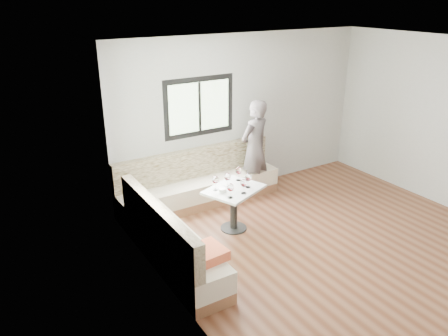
{
  "coord_description": "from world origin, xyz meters",
  "views": [
    {
      "loc": [
        -4.26,
        -3.77,
        3.42
      ],
      "look_at": [
        -1.14,
        1.32,
        1.01
      ],
      "focal_mm": 35.0,
      "sensor_mm": 36.0,
      "label": 1
    }
  ],
  "objects": [
    {
      "name": "table",
      "position": [
        -1.02,
        1.22,
        0.51
      ],
      "size": [
        1.01,
        0.91,
        0.69
      ],
      "rotation": [
        0.0,
        0.0,
        0.38
      ],
      "color": "black",
      "rests_on": "ground"
    },
    {
      "name": "wine_glass_d",
      "position": [
        -1.07,
        1.32,
        0.84
      ],
      "size": [
        0.1,
        0.1,
        0.22
      ],
      "color": "white",
      "rests_on": "table"
    },
    {
      "name": "room",
      "position": [
        -0.08,
        0.08,
        1.41
      ],
      "size": [
        5.01,
        5.01,
        2.81
      ],
      "color": "brown",
      "rests_on": "ground"
    },
    {
      "name": "wine_glass_f",
      "position": [
        -1.28,
        1.32,
        0.84
      ],
      "size": [
        0.1,
        0.1,
        0.22
      ],
      "color": "white",
      "rests_on": "table"
    },
    {
      "name": "wine_glass_a",
      "position": [
        -1.24,
        0.98,
        0.84
      ],
      "size": [
        0.1,
        0.1,
        0.22
      ],
      "color": "white",
      "rests_on": "table"
    },
    {
      "name": "wine_glass_b",
      "position": [
        -0.99,
        1.0,
        0.84
      ],
      "size": [
        0.1,
        0.1,
        0.22
      ],
      "color": "white",
      "rests_on": "table"
    },
    {
      "name": "banquette",
      "position": [
        -1.59,
        1.62,
        0.33
      ],
      "size": [
        2.9,
        2.8,
        0.95
      ],
      "color": "#8F6245",
      "rests_on": "ground"
    },
    {
      "name": "wine_glass_c",
      "position": [
        -0.82,
        1.14,
        0.84
      ],
      "size": [
        0.1,
        0.1,
        0.22
      ],
      "color": "white",
      "rests_on": "table"
    },
    {
      "name": "olive_ramekin",
      "position": [
        -1.22,
        1.22,
        0.71
      ],
      "size": [
        0.11,
        0.11,
        0.05
      ],
      "color": "white",
      "rests_on": "table"
    },
    {
      "name": "person",
      "position": [
        -0.01,
        2.13,
        0.87
      ],
      "size": [
        0.72,
        0.57,
        1.73
      ],
      "primitive_type": "imported",
      "rotation": [
        0.0,
        0.0,
        3.42
      ],
      "color": "#51494B",
      "rests_on": "ground"
    },
    {
      "name": "wine_glass_e",
      "position": [
        -0.8,
        1.44,
        0.84
      ],
      "size": [
        0.1,
        0.1,
        0.22
      ],
      "color": "white",
      "rests_on": "table"
    }
  ]
}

